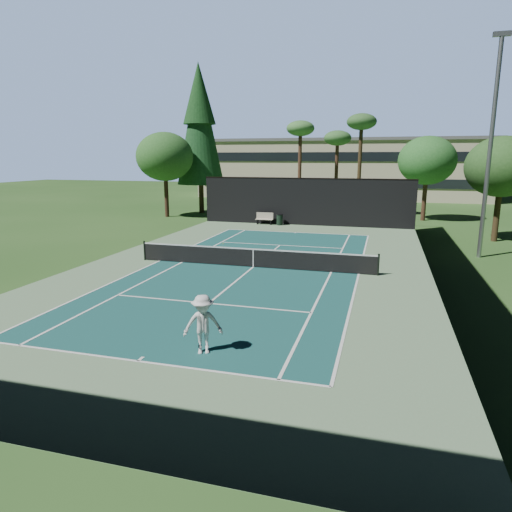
% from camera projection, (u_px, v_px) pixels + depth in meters
% --- Properties ---
extents(ground, '(160.00, 160.00, 0.00)m').
position_uv_depth(ground, '(253.00, 267.00, 24.18)').
color(ground, '#29501E').
rests_on(ground, ground).
extents(apron_slab, '(18.00, 32.00, 0.01)m').
position_uv_depth(apron_slab, '(253.00, 267.00, 24.18)').
color(apron_slab, '#658A61').
rests_on(apron_slab, ground).
extents(court_surface, '(10.97, 23.77, 0.01)m').
position_uv_depth(court_surface, '(253.00, 267.00, 24.18)').
color(court_surface, '#184F4C').
rests_on(court_surface, ground).
extents(court_lines, '(11.07, 23.87, 0.01)m').
position_uv_depth(court_lines, '(253.00, 267.00, 24.18)').
color(court_lines, white).
rests_on(court_lines, ground).
extents(tennis_net, '(12.90, 0.10, 1.10)m').
position_uv_depth(tennis_net, '(253.00, 257.00, 24.06)').
color(tennis_net, black).
rests_on(tennis_net, ground).
extents(fence, '(18.04, 32.05, 4.03)m').
position_uv_depth(fence, '(254.00, 230.00, 23.82)').
color(fence, black).
rests_on(fence, ground).
extents(player, '(1.34, 1.10, 1.80)m').
position_uv_depth(player, '(203.00, 324.00, 13.40)').
color(player, silver).
rests_on(player, ground).
extents(tennis_ball_b, '(0.07, 0.07, 0.07)m').
position_uv_depth(tennis_ball_b, '(211.00, 258.00, 26.32)').
color(tennis_ball_b, '#C6DB31').
rests_on(tennis_ball_b, ground).
extents(tennis_ball_c, '(0.07, 0.07, 0.07)m').
position_uv_depth(tennis_ball_c, '(329.00, 253.00, 27.65)').
color(tennis_ball_c, '#B6D22F').
rests_on(tennis_ball_c, ground).
extents(tennis_ball_d, '(0.06, 0.06, 0.06)m').
position_uv_depth(tennis_ball_d, '(223.00, 244.00, 30.72)').
color(tennis_ball_d, yellow).
rests_on(tennis_ball_d, ground).
extents(park_bench, '(1.50, 0.45, 1.02)m').
position_uv_depth(park_bench, '(265.00, 218.00, 39.63)').
color(park_bench, beige).
rests_on(park_bench, ground).
extents(trash_bin, '(0.56, 0.56, 0.95)m').
position_uv_depth(trash_bin, '(280.00, 220.00, 39.13)').
color(trash_bin, black).
rests_on(trash_bin, ground).
extents(pine_tree, '(4.80, 4.80, 15.00)m').
position_uv_depth(pine_tree, '(199.00, 119.00, 46.04)').
color(pine_tree, '#3F2E1B').
rests_on(pine_tree, ground).
extents(palm_a, '(2.80, 2.80, 9.32)m').
position_uv_depth(palm_a, '(300.00, 132.00, 45.55)').
color(palm_a, '#4F3122').
rests_on(palm_a, ground).
extents(palm_b, '(2.80, 2.80, 8.42)m').
position_uv_depth(palm_b, '(337.00, 141.00, 46.68)').
color(palm_b, '#462B1E').
rests_on(palm_b, ground).
extents(palm_c, '(2.80, 2.80, 9.77)m').
position_uv_depth(palm_c, '(361.00, 126.00, 42.93)').
color(palm_c, '#402F1B').
rests_on(palm_c, ground).
extents(decid_tree_a, '(5.12, 5.12, 7.62)m').
position_uv_depth(decid_tree_a, '(427.00, 161.00, 41.07)').
color(decid_tree_a, '#472D1E').
rests_on(decid_tree_a, ground).
extents(decid_tree_b, '(4.80, 4.80, 7.14)m').
position_uv_depth(decid_tree_b, '(502.00, 167.00, 30.68)').
color(decid_tree_b, '#42311C').
rests_on(decid_tree_b, ground).
extents(decid_tree_c, '(5.44, 5.44, 8.09)m').
position_uv_depth(decid_tree_c, '(165.00, 157.00, 43.61)').
color(decid_tree_c, '#422A1C').
rests_on(decid_tree_c, ground).
extents(campus_building, '(40.50, 12.50, 8.30)m').
position_uv_depth(campus_building, '(340.00, 168.00, 66.54)').
color(campus_building, '#C0B494').
rests_on(campus_building, ground).
extents(light_pole, '(0.90, 0.25, 12.22)m').
position_uv_depth(light_pole, '(491.00, 144.00, 25.27)').
color(light_pole, gray).
rests_on(light_pole, ground).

